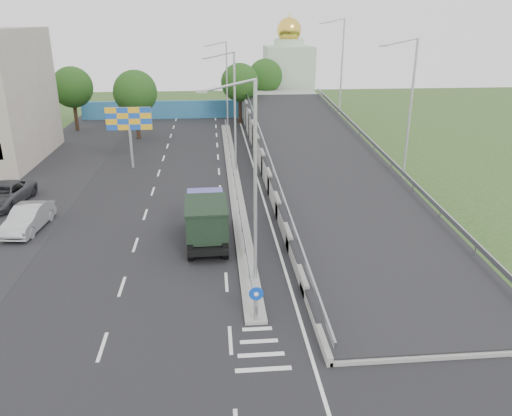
{
  "coord_description": "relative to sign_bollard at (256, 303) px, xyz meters",
  "views": [
    {
      "loc": [
        -1.69,
        -16.73,
        12.72
      ],
      "look_at": [
        0.77,
        10.88,
        2.2
      ],
      "focal_mm": 35.0,
      "sensor_mm": 36.0,
      "label": 1
    }
  ],
  "objects": [
    {
      "name": "tree_ramp_far",
      "position": [
        6.0,
        52.83,
        4.14
      ],
      "size": [
        4.8,
        4.8,
        7.6
      ],
      "color": "black",
      "rests_on": "ground"
    },
    {
      "name": "parked_car_b",
      "position": [
        -13.59,
        11.82,
        -0.23
      ],
      "size": [
        2.19,
        5.04,
        1.61
      ],
      "primitive_type": "imported",
      "rotation": [
        0.0,
        0.0,
        -0.1
      ],
      "color": "#A7A9AD",
      "rests_on": "ground"
    },
    {
      "name": "lamp_post_mid",
      "position": [
        0.11,
        23.83,
        4.77
      ],
      "size": [
        2.74,
        0.18,
        10.08
      ],
      "color": "#B2B5B7",
      "rests_on": "median"
    },
    {
      "name": "overpass_ramp",
      "position": [
        7.5,
        21.83,
        0.72
      ],
      "size": [
        10.0,
        50.0,
        3.5
      ],
      "color": "gray",
      "rests_on": "ground"
    },
    {
      "name": "tree_left_mid",
      "position": [
        -10.0,
        37.83,
        4.14
      ],
      "size": [
        4.8,
        4.8,
        7.6
      ],
      "color": "black",
      "rests_on": "ground"
    },
    {
      "name": "blue_wall",
      "position": [
        -4.0,
        49.83,
        0.17
      ],
      "size": [
        30.0,
        0.5,
        2.4
      ],
      "primitive_type": "cube",
      "color": "teal",
      "rests_on": "ground"
    },
    {
      "name": "median_guardrail",
      "position": [
        0.0,
        21.83,
        -0.28
      ],
      "size": [
        0.09,
        44.0,
        0.71
      ],
      "color": "gray",
      "rests_on": "median"
    },
    {
      "name": "parked_car_c",
      "position": [
        -16.86,
        16.72,
        -0.24
      ],
      "size": [
        3.31,
        5.98,
        1.58
      ],
      "primitive_type": "imported",
      "rotation": [
        0.0,
        0.0,
        -0.12
      ],
      "color": "#393A3F",
      "rests_on": "ground"
    },
    {
      "name": "sign_bollard",
      "position": [
        0.0,
        0.0,
        0.0
      ],
      "size": [
        0.64,
        0.23,
        1.67
      ],
      "color": "black",
      "rests_on": "median"
    },
    {
      "name": "tree_median_far",
      "position": [
        2.0,
        45.83,
        4.14
      ],
      "size": [
        4.8,
        4.8,
        7.6
      ],
      "color": "black",
      "rests_on": "ground"
    },
    {
      "name": "road_surface",
      "position": [
        -3.0,
        17.83,
        -1.03
      ],
      "size": [
        26.0,
        90.0,
        0.04
      ],
      "primitive_type": "cube",
      "color": "black",
      "rests_on": "ground"
    },
    {
      "name": "dump_truck",
      "position": [
        -2.21,
        9.03,
        0.49
      ],
      "size": [
        2.55,
        6.3,
        2.75
      ],
      "rotation": [
        0.0,
        0.0,
        0.03
      ],
      "color": "black",
      "rests_on": "ground"
    },
    {
      "name": "ground",
      "position": [
        0.0,
        -2.17,
        -1.03
      ],
      "size": [
        160.0,
        160.0,
        0.0
      ],
      "primitive_type": "plane",
      "color": "#2D4C1E",
      "rests_on": "ground"
    },
    {
      "name": "median",
      "position": [
        0.0,
        21.83,
        -0.93
      ],
      "size": [
        1.0,
        44.0,
        0.2
      ],
      "primitive_type": "cube",
      "color": "gray",
      "rests_on": "ground"
    },
    {
      "name": "lamp_post_near",
      "position": [
        0.11,
        3.83,
        4.77
      ],
      "size": [
        2.74,
        0.18,
        10.08
      ],
      "color": "#B2B5B7",
      "rests_on": "median"
    },
    {
      "name": "lamp_post_far",
      "position": [
        0.11,
        43.83,
        4.77
      ],
      "size": [
        2.74,
        0.18,
        10.08
      ],
      "color": "#B2B5B7",
      "rests_on": "median"
    },
    {
      "name": "church",
      "position": [
        10.0,
        57.83,
        4.28
      ],
      "size": [
        7.0,
        7.0,
        13.8
      ],
      "color": "#B2CCAD",
      "rests_on": "ground"
    },
    {
      "name": "parking_strip",
      "position": [
        -16.0,
        17.83,
        -1.03
      ],
      "size": [
        8.0,
        90.0,
        0.05
      ],
      "primitive_type": "cube",
      "color": "black",
      "rests_on": "ground"
    },
    {
      "name": "tree_left_far",
      "position": [
        -18.0,
        42.83,
        4.14
      ],
      "size": [
        4.8,
        4.8,
        7.6
      ],
      "color": "black",
      "rests_on": "ground"
    },
    {
      "name": "billboard",
      "position": [
        -9.0,
        25.83,
        3.15
      ],
      "size": [
        4.0,
        0.24,
        5.5
      ],
      "color": "#B2B5B7",
      "rests_on": "ground"
    }
  ]
}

